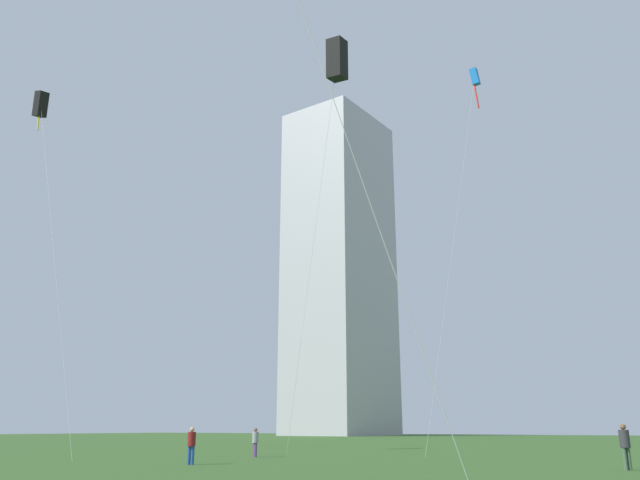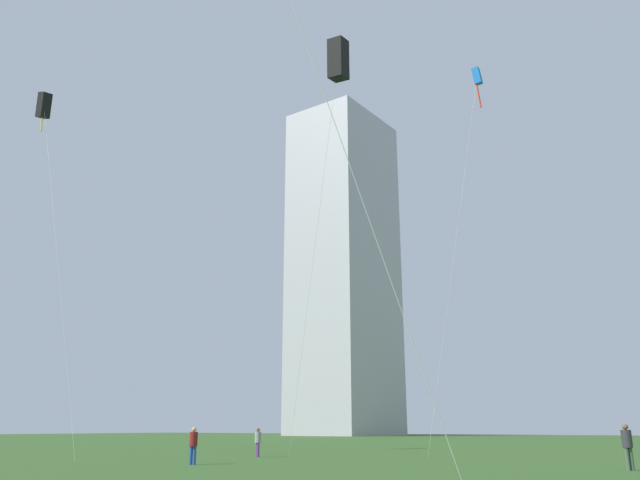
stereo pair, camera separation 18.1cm
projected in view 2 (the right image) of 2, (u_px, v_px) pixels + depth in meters
name	position (u px, v px, depth m)	size (l,w,h in m)	color
person_standing_0	(258.00, 440.00, 37.05)	(0.36, 0.36, 1.62)	#593372
person_standing_1	(193.00, 443.00, 29.63)	(0.37, 0.37, 1.67)	#1E478C
person_standing_3	(627.00, 443.00, 25.66)	(0.40, 0.40, 1.80)	#3F593F
kite_flying_2	(44.00, 106.00, 45.49)	(10.54, 2.38, 24.78)	silver
kite_flying_3	(477.00, 80.00, 41.22)	(4.52, 1.27, 24.15)	silver
kite_flying_4	(338.00, 60.00, 33.31)	(8.19, 7.44, 21.30)	silver
distant_highrise_0	(344.00, 269.00, 140.80)	(16.97, 21.48, 70.73)	#A8A8AD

